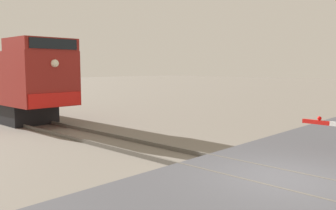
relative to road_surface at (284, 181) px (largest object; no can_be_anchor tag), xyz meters
name	(u,v)px	position (x,y,z in m)	size (l,w,h in m)	color
ground_plane	(284,184)	(0.00, 0.00, -0.07)	(160.00, 160.00, 0.00)	slate
rail_track_left	(270,188)	(-0.72, 0.00, 0.00)	(0.08, 80.00, 0.15)	#59544C
rail_track_right	(296,175)	(0.72, 0.00, 0.00)	(0.08, 80.00, 0.15)	#59544C
road_surface	(284,181)	(0.00, 0.00, 0.00)	(36.00, 5.77, 0.15)	#47474C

